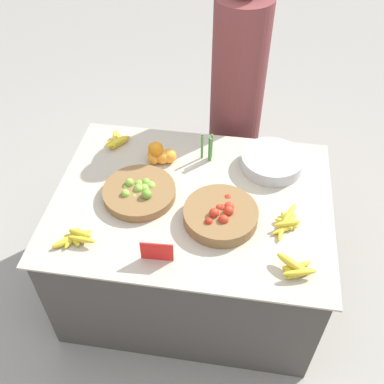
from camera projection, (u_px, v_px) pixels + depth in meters
name	position (u px, v px, depth m)	size (l,w,h in m)	color
ground_plane	(192.00, 280.00, 2.88)	(12.00, 12.00, 0.00)	#A39E93
market_table	(192.00, 244.00, 2.61)	(1.45, 1.10, 0.76)	#4C4742
lime_bowl	(139.00, 192.00, 2.34)	(0.38, 0.38, 0.09)	olive
tomato_basket	(221.00, 215.00, 2.21)	(0.37, 0.37, 0.11)	olive
orange_pile	(159.00, 154.00, 2.51)	(0.17, 0.10, 0.14)	orange
metal_bowl	(272.00, 161.00, 2.49)	(0.34, 0.34, 0.08)	#B7B7BF
price_sign	(157.00, 252.00, 2.03)	(0.15, 0.01, 0.11)	red
veg_bundle	(207.00, 148.00, 2.51)	(0.06, 0.05, 0.16)	#4C8E42
banana_bunch_front_right	(296.00, 268.00, 2.00)	(0.19, 0.13, 0.06)	yellow
banana_bunch_middle_left	(287.00, 222.00, 2.20)	(0.15, 0.24, 0.06)	yellow
banana_bunch_front_left	(117.00, 141.00, 2.64)	(0.15, 0.18, 0.06)	yellow
banana_bunch_back_center	(75.00, 238.00, 2.13)	(0.21, 0.15, 0.06)	yellow
vendor_person	(236.00, 109.00, 2.88)	(0.33, 0.33, 1.67)	brown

